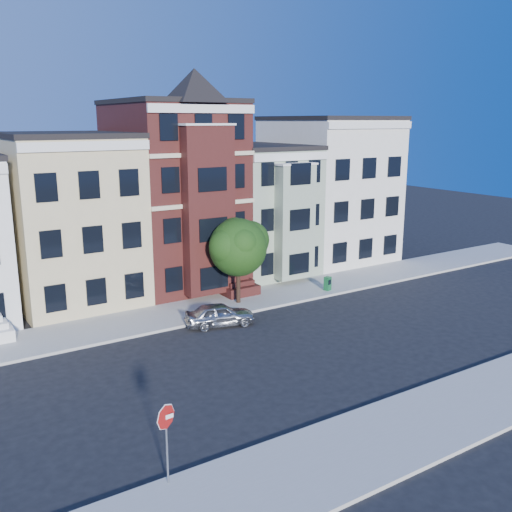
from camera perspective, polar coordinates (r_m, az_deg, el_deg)
ground at (r=28.40m, az=4.70°, el=-9.37°), size 120.00×120.00×0.00m
far_sidewalk at (r=34.64m, az=-3.39°, el=-4.96°), size 60.00×4.00×0.15m
near_sidewalk at (r=23.19m, az=17.24°, el=-15.26°), size 60.00×4.00×0.15m
house_yellow at (r=36.83m, az=-18.14°, el=3.40°), size 7.00×9.00×10.00m
house_brown at (r=39.01m, az=-8.24°, el=5.94°), size 7.00×9.00×12.00m
house_green at (r=42.31m, az=-0.14°, el=4.60°), size 6.00×9.00×9.00m
house_cream at (r=46.29m, az=7.22°, el=6.51°), size 8.00×9.00×11.00m
street_tree at (r=34.07m, az=-1.81°, el=0.48°), size 7.30×7.30×6.42m
parked_car at (r=31.34m, az=-3.64°, el=-5.87°), size 4.03×2.43×1.29m
newspaper_box at (r=37.55m, az=7.17°, el=-2.75°), size 0.49×0.46×0.89m
stop_sign at (r=18.19m, az=-8.94°, el=-17.64°), size 0.82×0.19×2.97m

